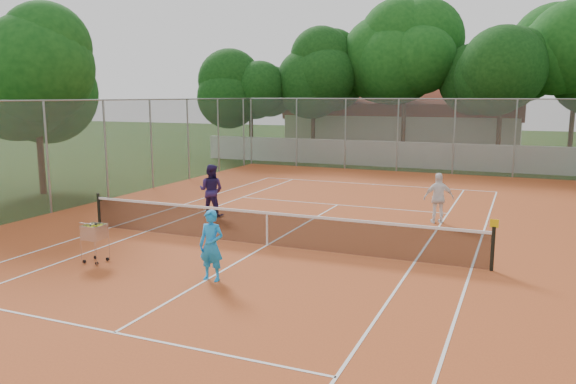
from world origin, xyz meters
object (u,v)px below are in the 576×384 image
at_px(player_near, 211,245).
at_px(ball_hopper, 95,242).
at_px(tennis_net, 267,228).
at_px(clubhouse, 405,122).
at_px(player_far_right, 439,198).
at_px(player_far_left, 211,190).

xyz_separation_m(player_near, ball_hopper, (-3.39, 0.05, -0.28)).
bearing_deg(tennis_net, clubhouse, 93.95).
relative_size(clubhouse, player_far_right, 9.84).
height_order(tennis_net, clubhouse, clubhouse).
relative_size(tennis_net, ball_hopper, 11.17).
bearing_deg(ball_hopper, clubhouse, 96.81).
bearing_deg(player_near, ball_hopper, 178.18).
bearing_deg(player_far_left, ball_hopper, 85.85).
height_order(player_far_left, player_far_right, player_far_left).
height_order(tennis_net, player_far_left, player_far_left).
height_order(clubhouse, player_far_left, clubhouse).
distance_m(clubhouse, player_near, 32.31).
bearing_deg(player_far_right, clubhouse, -98.45).
xyz_separation_m(clubhouse, ball_hopper, (-1.27, -32.17, -1.65)).
distance_m(player_far_left, player_far_right, 7.68).
distance_m(clubhouse, ball_hopper, 32.24).
bearing_deg(player_near, player_far_left, 119.56).
xyz_separation_m(player_near, player_far_right, (3.88, 7.94, 0.02)).
height_order(tennis_net, player_near, player_near).
distance_m(clubhouse, player_far_right, 25.04).
relative_size(tennis_net, clubhouse, 0.72).
relative_size(clubhouse, player_far_left, 9.06).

